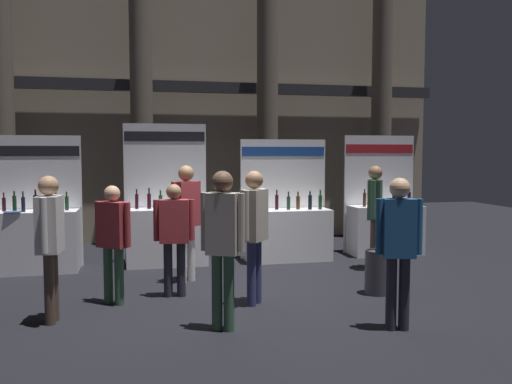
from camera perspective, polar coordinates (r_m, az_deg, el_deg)
ground_plane at (r=7.92m, az=-1.59°, el=-10.66°), size 24.00×24.00×0.00m
hall_colonnade at (r=12.35m, az=-5.75°, el=9.42°), size 11.19×1.18×6.38m
exhibitor_booth_0 at (r=9.85m, az=-22.91°, el=-4.35°), size 1.60×0.69×2.34m
exhibitor_booth_1 at (r=9.81m, az=-9.54°, el=-4.02°), size 1.51×0.66×2.57m
exhibitor_booth_2 at (r=10.10m, az=3.37°, el=-4.02°), size 1.69×0.66×2.29m
exhibitor_booth_3 at (r=10.99m, az=13.63°, el=-3.39°), size 1.51×0.66×2.38m
trash_bin at (r=7.93m, az=12.87°, el=-8.38°), size 0.35×0.35×0.64m
visitor_0 at (r=6.78m, az=-21.26°, el=-4.33°), size 0.29×0.53×1.77m
visitor_1 at (r=9.46m, az=12.64°, el=-1.67°), size 0.37×0.45×1.81m
visitor_2 at (r=8.40m, az=-7.49°, el=-2.09°), size 0.48×0.42×1.84m
visitor_3 at (r=7.07m, az=-0.19°, el=-3.51°), size 0.42×0.44×1.80m
visitor_4 at (r=7.37m, az=-15.12°, el=-4.39°), size 0.48×0.43×1.60m
visitor_5 at (r=7.57m, az=-8.78°, el=-4.11°), size 0.57×0.25×1.60m
visitor_6 at (r=6.05m, az=-3.60°, el=-4.72°), size 0.48×0.35×1.83m
visitor_7 at (r=6.28m, az=15.08°, el=-5.06°), size 0.52×0.28×1.76m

